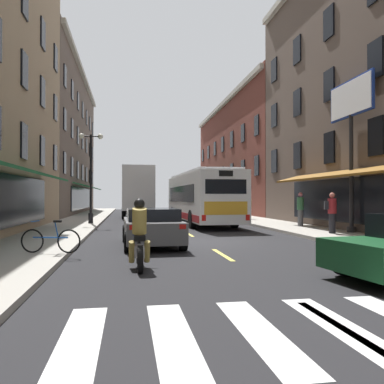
{
  "coord_description": "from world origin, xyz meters",
  "views": [
    {
      "loc": [
        -2.74,
        -14.76,
        1.7
      ],
      "look_at": [
        0.74,
        6.65,
        1.97
      ],
      "focal_mm": 36.81,
      "sensor_mm": 36.0,
      "label": 1
    }
  ],
  "objects_px": {
    "box_truck": "(138,193)",
    "bicycle_near": "(51,240)",
    "motorcycle_rider": "(139,238)",
    "pedestrian_near": "(332,212)",
    "billboard_sign": "(351,114)",
    "street_lamp_twin": "(91,173)",
    "pedestrian_mid": "(249,207)",
    "transit_bus": "(201,197)",
    "sedan_far": "(152,226)",
    "pedestrian_far": "(300,209)",
    "sedan_near": "(138,206)"
  },
  "relations": [
    {
      "from": "bicycle_near",
      "to": "street_lamp_twin",
      "type": "distance_m",
      "value": 12.93
    },
    {
      "from": "pedestrian_near",
      "to": "pedestrian_far",
      "type": "distance_m",
      "value": 4.1
    },
    {
      "from": "sedan_near",
      "to": "pedestrian_mid",
      "type": "xyz_separation_m",
      "value": [
        7.46,
        -15.35,
        0.24
      ]
    },
    {
      "from": "transit_bus",
      "to": "pedestrian_near",
      "type": "bearing_deg",
      "value": -64.08
    },
    {
      "from": "billboard_sign",
      "to": "motorcycle_rider",
      "type": "height_order",
      "value": "billboard_sign"
    },
    {
      "from": "box_truck",
      "to": "sedan_far",
      "type": "relative_size",
      "value": 1.82
    },
    {
      "from": "transit_bus",
      "to": "box_truck",
      "type": "relative_size",
      "value": 1.49
    },
    {
      "from": "sedan_near",
      "to": "pedestrian_far",
      "type": "xyz_separation_m",
      "value": [
        8.08,
        -22.45,
        0.34
      ]
    },
    {
      "from": "box_truck",
      "to": "motorcycle_rider",
      "type": "relative_size",
      "value": 3.76
    },
    {
      "from": "box_truck",
      "to": "sedan_far",
      "type": "distance_m",
      "value": 18.64
    },
    {
      "from": "transit_bus",
      "to": "sedan_near",
      "type": "xyz_separation_m",
      "value": [
        -3.49,
        18.0,
        -0.94
      ]
    },
    {
      "from": "billboard_sign",
      "to": "street_lamp_twin",
      "type": "height_order",
      "value": "billboard_sign"
    },
    {
      "from": "transit_bus",
      "to": "billboard_sign",
      "type": "bearing_deg",
      "value": -56.89
    },
    {
      "from": "sedan_far",
      "to": "motorcycle_rider",
      "type": "xyz_separation_m",
      "value": [
        -0.55,
        -4.16,
        0.03
      ]
    },
    {
      "from": "motorcycle_rider",
      "to": "pedestrian_far",
      "type": "xyz_separation_m",
      "value": [
        8.81,
        10.26,
        0.37
      ]
    },
    {
      "from": "motorcycle_rider",
      "to": "pedestrian_mid",
      "type": "distance_m",
      "value": 19.19
    },
    {
      "from": "pedestrian_mid",
      "to": "street_lamp_twin",
      "type": "bearing_deg",
      "value": 170.36
    },
    {
      "from": "box_truck",
      "to": "bicycle_near",
      "type": "distance_m",
      "value": 21.08
    },
    {
      "from": "pedestrian_mid",
      "to": "pedestrian_far",
      "type": "xyz_separation_m",
      "value": [
        0.62,
        -7.1,
        0.09
      ]
    },
    {
      "from": "box_truck",
      "to": "bicycle_near",
      "type": "relative_size",
      "value": 4.65
    },
    {
      "from": "transit_bus",
      "to": "street_lamp_twin",
      "type": "xyz_separation_m",
      "value": [
        -6.69,
        -0.11,
        1.42
      ]
    },
    {
      "from": "box_truck",
      "to": "street_lamp_twin",
      "type": "relative_size",
      "value": 1.46
    },
    {
      "from": "billboard_sign",
      "to": "sedan_near",
      "type": "height_order",
      "value": "billboard_sign"
    },
    {
      "from": "billboard_sign",
      "to": "pedestrian_mid",
      "type": "xyz_separation_m",
      "value": [
        -1.33,
        10.78,
        -4.42
      ]
    },
    {
      "from": "sedan_near",
      "to": "street_lamp_twin",
      "type": "distance_m",
      "value": 18.54
    },
    {
      "from": "pedestrian_mid",
      "to": "sedan_far",
      "type": "bearing_deg",
      "value": -144.23
    },
    {
      "from": "sedan_far",
      "to": "pedestrian_far",
      "type": "height_order",
      "value": "pedestrian_far"
    },
    {
      "from": "box_truck",
      "to": "pedestrian_mid",
      "type": "relative_size",
      "value": 4.75
    },
    {
      "from": "billboard_sign",
      "to": "transit_bus",
      "type": "relative_size",
      "value": 0.59
    },
    {
      "from": "transit_bus",
      "to": "sedan_far",
      "type": "distance_m",
      "value": 11.21
    },
    {
      "from": "sedan_far",
      "to": "bicycle_near",
      "type": "distance_m",
      "value": 3.69
    },
    {
      "from": "sedan_near",
      "to": "pedestrian_mid",
      "type": "bearing_deg",
      "value": -64.07
    },
    {
      "from": "billboard_sign",
      "to": "sedan_far",
      "type": "xyz_separation_m",
      "value": [
        -8.98,
        -2.42,
        -4.72
      ]
    },
    {
      "from": "sedan_far",
      "to": "motorcycle_rider",
      "type": "relative_size",
      "value": 2.06
    },
    {
      "from": "pedestrian_mid",
      "to": "pedestrian_far",
      "type": "height_order",
      "value": "pedestrian_far"
    },
    {
      "from": "box_truck",
      "to": "bicycle_near",
      "type": "xyz_separation_m",
      "value": [
        -2.89,
        -20.82,
        -1.56
      ]
    },
    {
      "from": "pedestrian_near",
      "to": "street_lamp_twin",
      "type": "distance_m",
      "value": 13.86
    },
    {
      "from": "billboard_sign",
      "to": "box_truck",
      "type": "relative_size",
      "value": 0.87
    },
    {
      "from": "sedan_far",
      "to": "pedestrian_mid",
      "type": "height_order",
      "value": "pedestrian_mid"
    },
    {
      "from": "billboard_sign",
      "to": "box_truck",
      "type": "distance_m",
      "value": 18.82
    },
    {
      "from": "pedestrian_far",
      "to": "transit_bus",
      "type": "bearing_deg",
      "value": 145.93
    },
    {
      "from": "sedan_far",
      "to": "pedestrian_mid",
      "type": "bearing_deg",
      "value": 59.91
    },
    {
      "from": "sedan_far",
      "to": "sedan_near",
      "type": "bearing_deg",
      "value": 89.63
    },
    {
      "from": "box_truck",
      "to": "transit_bus",
      "type": "bearing_deg",
      "value": -65.13
    },
    {
      "from": "transit_bus",
      "to": "box_truck",
      "type": "height_order",
      "value": "box_truck"
    },
    {
      "from": "motorcycle_rider",
      "to": "pedestrian_near",
      "type": "bearing_deg",
      "value": 36.48
    },
    {
      "from": "billboard_sign",
      "to": "pedestrian_mid",
      "type": "height_order",
      "value": "billboard_sign"
    },
    {
      "from": "sedan_far",
      "to": "street_lamp_twin",
      "type": "distance_m",
      "value": 11.13
    },
    {
      "from": "sedan_near",
      "to": "transit_bus",
      "type": "bearing_deg",
      "value": -79.02
    },
    {
      "from": "street_lamp_twin",
      "to": "billboard_sign",
      "type": "bearing_deg",
      "value": -33.77
    }
  ]
}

